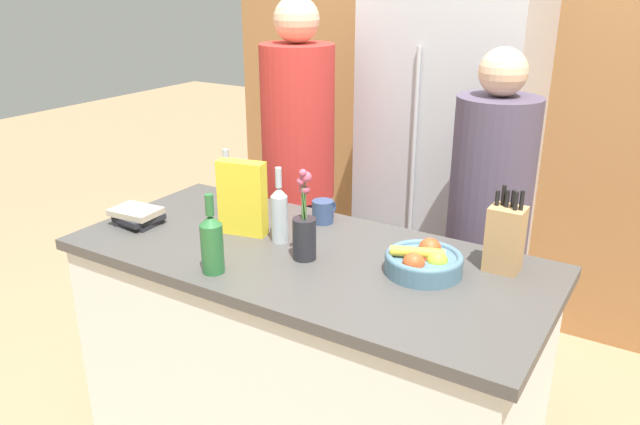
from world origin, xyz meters
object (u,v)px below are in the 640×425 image
Objects in this scene: refrigerator at (448,165)px; fruit_bowl at (424,261)px; bottle_wine at (279,213)px; book_stack at (138,216)px; bottle_vinegar at (212,242)px; knife_block at (505,238)px; person_at_sink at (298,165)px; person_in_blue at (488,222)px; bottle_oil at (227,188)px; flower_vase at (304,230)px; coffee_mug at (323,211)px; cereal_box at (242,198)px.

fruit_bowl is (0.36, -1.16, 0.02)m from refrigerator.
bottle_wine is (-0.20, -1.19, 0.09)m from refrigerator.
refrigerator is 1.56m from book_stack.
bottle_wine reaches higher than bottle_vinegar.
knife_block is 0.79m from bottle_wine.
person_in_blue is at bearing 18.08° from person_at_sink.
bottle_vinegar is at bearing -98.98° from refrigerator.
refrigerator reaches higher than bottle_oil.
flower_vase is 0.35m from coffee_mug.
refrigerator is at bearing 134.88° from person_in_blue.
knife_block reaches higher than bottle_oil.
flower_vase is 1.15× the size of bottle_wine.
person_in_blue is (-0.19, 0.45, -0.14)m from knife_block.
refrigerator is 1.20m from bottle_oil.
refrigerator reaches higher than book_stack.
knife_block reaches higher than bottle_vinegar.
flower_vase is at bearing -91.82° from refrigerator.
refrigerator reaches higher than person_in_blue.
cereal_box is (-0.36, -1.20, 0.12)m from refrigerator.
book_stack is (-0.41, -0.15, -0.11)m from cereal_box.
cereal_box is 0.17m from bottle_wine.
book_stack is 0.72× the size of bottle_oil.
bottle_vinegar is (0.32, -0.46, 0.00)m from bottle_oil.
fruit_bowl is at bearing 3.42° from cereal_box.
person_in_blue is at bearing 57.51° from bottle_vinegar.
refrigerator is 0.96m from coffee_mug.
flower_vase is 0.56m from bottle_oil.
cereal_box is 1.48× the size of book_stack.
flower_vase is at bearing -25.70° from bottle_wine.
refrigerator reaches higher than cereal_box.
bottle_wine is (-0.56, -0.03, 0.07)m from fruit_bowl.
coffee_mug is at bearing -99.73° from refrigerator.
fruit_bowl is 1.33× the size of book_stack.
person_at_sink is at bearing 74.10° from book_stack.
person_in_blue is (0.74, 0.66, -0.16)m from cereal_box.
bottle_vinegar is at bearing -112.69° from person_in_blue.
bottle_wine is 0.73m from person_at_sink.
refrigerator is 6.48× the size of knife_block.
knife_block is 0.74m from coffee_mug.
bottle_oil is at bearing -164.60° from coffee_mug.
bottle_oil is 0.39m from bottle_wine.
bottle_vinegar is 0.15× the size of person_at_sink.
cereal_box reaches higher than bottle_vinegar.
person_in_blue is at bearing 87.83° from fruit_bowl.
person_in_blue is at bearing 48.36° from bottle_wine.
fruit_bowl is at bearing -72.87° from refrigerator.
bottle_oil is 0.98× the size of bottle_vinegar.
book_stack is at bearing -119.78° from refrigerator.
refrigerator is at bearing 60.22° from book_stack.
refrigerator reaches higher than knife_block.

